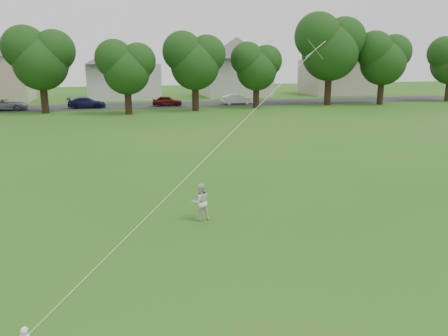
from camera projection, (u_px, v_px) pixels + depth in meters
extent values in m
plane|color=#215713|center=(185.00, 275.00, 11.41)|extent=(160.00, 160.00, 0.00)
cube|color=#2D2D30|center=(127.00, 106.00, 50.89)|extent=(90.00, 7.00, 0.01)
imported|color=silver|center=(201.00, 202.00, 15.12)|extent=(0.71, 0.58, 1.32)
plane|color=silver|center=(315.00, 49.00, 16.24)|extent=(0.88, 1.03, 0.68)
cylinder|color=white|center=(220.00, 144.00, 12.09)|extent=(0.01, 0.01, 13.22)
cylinder|color=black|center=(44.00, 97.00, 44.17)|extent=(0.73, 0.73, 3.35)
cylinder|color=black|center=(128.00, 100.00, 43.32)|extent=(0.68, 0.68, 2.82)
cylinder|color=black|center=(195.00, 96.00, 46.14)|extent=(0.71, 0.71, 3.18)
cylinder|color=black|center=(256.00, 95.00, 48.91)|extent=(0.68, 0.68, 2.80)
cylinder|color=black|center=(328.00, 88.00, 51.73)|extent=(0.79, 0.79, 4.11)
cylinder|color=black|center=(381.00, 90.00, 52.47)|extent=(0.73, 0.73, 3.33)
cylinder|color=black|center=(448.00, 89.00, 56.23)|extent=(0.71, 0.71, 3.16)
imported|color=gray|center=(7.00, 105.00, 46.82)|extent=(4.35, 2.36, 1.16)
imported|color=#13183D|center=(87.00, 103.00, 48.75)|extent=(4.19, 1.90, 1.19)
imported|color=#511010|center=(167.00, 101.00, 50.88)|extent=(3.53, 1.63, 1.17)
imported|color=silver|center=(237.00, 99.00, 52.88)|extent=(3.82, 1.41, 1.25)
cube|color=silver|center=(124.00, 81.00, 59.71)|extent=(9.49, 7.58, 4.70)
pyramid|color=#4D4A4F|center=(122.00, 44.00, 58.49)|extent=(13.68, 13.68, 2.59)
cube|color=beige|center=(236.00, 77.00, 63.41)|extent=(9.19, 6.97, 5.41)
pyramid|color=#4D4A4F|center=(237.00, 37.00, 62.01)|extent=(13.26, 13.26, 2.97)
cube|color=#AEA390|center=(336.00, 77.00, 67.23)|extent=(9.49, 7.58, 5.13)
pyramid|color=#4D4A4F|center=(338.00, 41.00, 65.90)|extent=(13.69, 13.69, 2.82)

